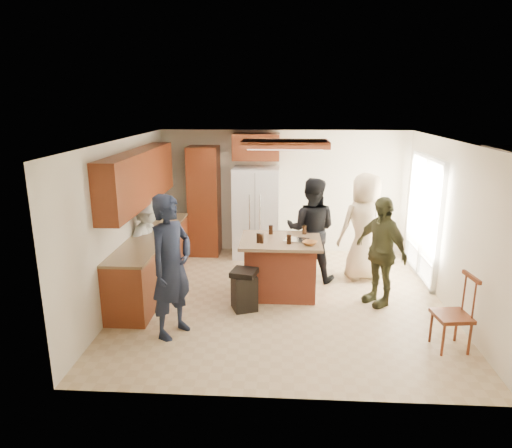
# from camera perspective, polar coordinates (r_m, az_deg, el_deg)

# --- Properties ---
(person_front_left) EXTENTS (0.79, 0.86, 1.93)m
(person_front_left) POSITION_cam_1_polar(r_m,az_deg,el_deg) (6.10, -10.54, -5.25)
(person_front_left) COLOR #171D2F
(person_front_left) RESTS_ON ground
(person_behind_left) EXTENTS (0.97, 0.70, 1.81)m
(person_behind_left) POSITION_cam_1_polar(r_m,az_deg,el_deg) (7.94, 6.91, -0.71)
(person_behind_left) COLOR black
(person_behind_left) RESTS_ON ground
(person_behind_right) EXTENTS (1.06, 0.84, 1.89)m
(person_behind_right) POSITION_cam_1_polar(r_m,az_deg,el_deg) (8.14, 13.44, -0.34)
(person_behind_right) COLOR #C6AE88
(person_behind_right) RESTS_ON ground
(person_side_right) EXTENTS (0.98, 1.11, 1.70)m
(person_side_right) POSITION_cam_1_polar(r_m,az_deg,el_deg) (7.20, 15.29, -3.30)
(person_side_right) COLOR #3D3E24
(person_side_right) RESTS_ON ground
(person_counter) EXTENTS (0.75, 1.08, 1.53)m
(person_counter) POSITION_cam_1_polar(r_m,az_deg,el_deg) (7.89, -13.26, -2.20)
(person_counter) COLOR gray
(person_counter) RESTS_ON ground
(left_cabinetry) EXTENTS (0.64, 3.00, 2.30)m
(left_cabinetry) POSITION_cam_1_polar(r_m,az_deg,el_deg) (7.75, -13.38, -1.05)
(left_cabinetry) COLOR maroon
(left_cabinetry) RESTS_ON ground
(back_wall_units) EXTENTS (1.80, 0.60, 2.45)m
(back_wall_units) POSITION_cam_1_polar(r_m,az_deg,el_deg) (9.17, -4.87, 4.55)
(back_wall_units) COLOR maroon
(back_wall_units) RESTS_ON ground
(refrigerator) EXTENTS (0.90, 0.76, 1.80)m
(refrigerator) POSITION_cam_1_polar(r_m,az_deg,el_deg) (9.11, 0.01, 1.45)
(refrigerator) COLOR white
(refrigerator) RESTS_ON ground
(kitchen_island) EXTENTS (1.28, 1.03, 0.93)m
(kitchen_island) POSITION_cam_1_polar(r_m,az_deg,el_deg) (7.42, 3.05, -5.29)
(kitchen_island) COLOR #AB462C
(kitchen_island) RESTS_ON ground
(island_items) EXTENTS (0.97, 0.75, 0.15)m
(island_items) POSITION_cam_1_polar(r_m,az_deg,el_deg) (7.17, 4.48, -1.82)
(island_items) COLOR silver
(island_items) RESTS_ON kitchen_island
(trash_bin) EXTENTS (0.44, 0.44, 0.63)m
(trash_bin) POSITION_cam_1_polar(r_m,az_deg,el_deg) (6.93, -1.48, -8.18)
(trash_bin) COLOR black
(trash_bin) RESTS_ON ground
(spindle_chair) EXTENTS (0.47, 0.47, 0.99)m
(spindle_chair) POSITION_cam_1_polar(r_m,az_deg,el_deg) (6.35, 23.46, -10.47)
(spindle_chair) COLOR maroon
(spindle_chair) RESTS_ON ground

